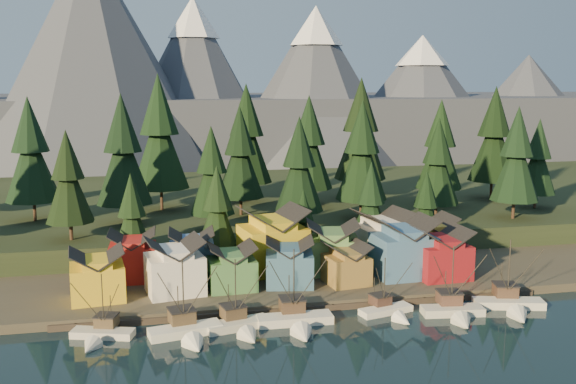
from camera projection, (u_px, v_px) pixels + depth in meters
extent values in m
plane|color=black|center=(335.00, 349.00, 89.17)|extent=(500.00, 500.00, 0.00)
cube|color=#3D372C|center=(279.00, 265.00, 127.59)|extent=(400.00, 50.00, 1.50)
cube|color=black|center=(243.00, 207.00, 175.40)|extent=(420.00, 100.00, 6.00)
cube|color=#3F352D|center=(307.00, 306.00, 104.98)|extent=(80.00, 4.00, 1.00)
cube|color=#484B5D|center=(200.00, 126.00, 317.93)|extent=(560.00, 160.00, 30.00)
cone|color=#484B5D|center=(92.00, 60.00, 245.76)|extent=(100.00, 100.00, 90.00)
cone|color=#484B5D|center=(195.00, 83.00, 272.86)|extent=(80.00, 80.00, 72.00)
cone|color=white|center=(193.00, 17.00, 268.23)|extent=(22.40, 22.40, 17.28)
cone|color=#484B5D|center=(315.00, 88.00, 271.93)|extent=(84.00, 84.00, 68.00)
cone|color=white|center=(316.00, 26.00, 267.55)|extent=(23.52, 23.52, 16.32)
cone|color=#484B5D|center=(421.00, 99.00, 299.52)|extent=(92.00, 92.00, 58.00)
cone|color=white|center=(422.00, 50.00, 295.78)|extent=(25.76, 25.76, 13.92)
cone|color=#484B5D|center=(526.00, 106.00, 320.26)|extent=(88.00, 88.00, 50.00)
cube|color=beige|center=(103.00, 335.00, 93.36)|extent=(9.45, 5.32, 1.48)
cone|color=beige|center=(89.00, 349.00, 88.50)|extent=(3.57, 3.77, 2.78)
cube|color=black|center=(103.00, 338.00, 93.46)|extent=(9.68, 5.43, 0.32)
cube|color=brown|center=(107.00, 321.00, 94.74)|extent=(3.66, 3.53, 1.67)
cube|color=black|center=(106.00, 315.00, 94.58)|extent=(3.89, 3.77, 0.19)
cylinder|color=black|center=(103.00, 301.00, 93.08)|extent=(0.17, 0.17, 8.35)
cylinder|color=black|center=(111.00, 308.00, 96.36)|extent=(0.13, 0.13, 4.08)
cube|color=white|center=(185.00, 332.00, 94.15)|extent=(11.08, 5.36, 1.80)
cone|color=white|center=(196.00, 347.00, 88.87)|extent=(4.02, 4.21, 3.38)
cube|color=black|center=(185.00, 336.00, 94.27)|extent=(11.34, 5.47, 0.39)
cube|color=brown|center=(182.00, 316.00, 95.62)|extent=(4.19, 4.01, 2.03)
cube|color=black|center=(182.00, 309.00, 95.43)|extent=(4.45, 4.28, 0.23)
cylinder|color=black|center=(183.00, 292.00, 93.74)|extent=(0.20, 0.20, 10.14)
cylinder|color=black|center=(178.00, 302.00, 97.35)|extent=(0.16, 0.16, 4.96)
cube|color=beige|center=(237.00, 326.00, 96.53)|extent=(10.26, 5.28, 1.69)
cone|color=beige|center=(251.00, 339.00, 91.73)|extent=(3.83, 3.97, 3.16)
cube|color=black|center=(237.00, 330.00, 96.63)|extent=(10.50, 5.38, 0.37)
cube|color=#4D3C29|center=(233.00, 312.00, 97.85)|extent=(3.99, 3.83, 1.90)
cube|color=black|center=(233.00, 305.00, 97.67)|extent=(4.25, 4.09, 0.21)
cylinder|color=black|center=(235.00, 290.00, 96.12)|extent=(0.19, 0.19, 9.48)
cylinder|color=black|center=(228.00, 299.00, 99.42)|extent=(0.15, 0.15, 4.63)
cube|color=silver|center=(295.00, 321.00, 98.58)|extent=(11.64, 3.61, 1.84)
cone|color=silver|center=(304.00, 337.00, 92.44)|extent=(3.50, 4.01, 3.44)
cube|color=black|center=(295.00, 325.00, 98.70)|extent=(11.92, 3.67, 0.40)
cube|color=#483526|center=(292.00, 305.00, 100.33)|extent=(3.72, 3.49, 2.06)
cube|color=black|center=(292.00, 298.00, 100.14)|extent=(3.95, 3.73, 0.23)
cylinder|color=black|center=(294.00, 282.00, 98.25)|extent=(0.21, 0.21, 10.32)
cylinder|color=black|center=(289.00, 290.00, 102.38)|extent=(0.16, 0.16, 5.05)
cube|color=white|center=(386.00, 311.00, 102.89)|extent=(9.24, 4.74, 1.44)
cone|color=white|center=(404.00, 321.00, 98.59)|extent=(3.34, 3.58, 2.69)
cube|color=black|center=(386.00, 315.00, 102.98)|extent=(9.46, 4.83, 0.31)
cube|color=#462E25|center=(380.00, 300.00, 104.09)|extent=(3.44, 3.30, 1.62)
cube|color=black|center=(380.00, 295.00, 103.94)|extent=(3.65, 3.52, 0.18)
cylinder|color=black|center=(385.00, 282.00, 102.57)|extent=(0.16, 0.16, 8.08)
cylinder|color=black|center=(374.00, 289.00, 105.50)|extent=(0.13, 0.13, 3.95)
cube|color=beige|center=(452.00, 312.00, 102.35)|extent=(10.08, 4.50, 1.76)
cone|color=beige|center=(464.00, 325.00, 97.10)|extent=(3.69, 3.72, 3.30)
cube|color=black|center=(452.00, 316.00, 102.46)|extent=(10.33, 4.58, 0.39)
cube|color=brown|center=(449.00, 298.00, 103.81)|extent=(3.91, 3.72, 1.98)
cube|color=black|center=(449.00, 292.00, 103.63)|extent=(4.16, 3.97, 0.22)
cylinder|color=black|center=(453.00, 276.00, 101.95)|extent=(0.20, 0.20, 9.91)
cylinder|color=black|center=(445.00, 285.00, 105.54)|extent=(0.15, 0.15, 4.85)
cube|color=silver|center=(508.00, 305.00, 105.70)|extent=(11.77, 5.99, 1.79)
cone|color=silver|center=(520.00, 318.00, 99.60)|extent=(4.18, 4.55, 3.35)
cube|color=black|center=(508.00, 309.00, 105.82)|extent=(12.05, 6.11, 0.39)
cube|color=#4C3628|center=(505.00, 291.00, 107.45)|extent=(4.28, 4.12, 2.01)
cube|color=black|center=(506.00, 284.00, 107.26)|extent=(4.55, 4.39, 0.22)
cylinder|color=black|center=(509.00, 269.00, 105.39)|extent=(0.20, 0.20, 10.05)
cylinder|color=black|center=(502.00, 278.00, 109.49)|extent=(0.16, 0.16, 4.91)
cube|color=gold|center=(98.00, 282.00, 104.57)|extent=(9.20, 8.27, 5.79)
cube|color=gold|center=(97.00, 262.00, 103.98)|extent=(5.42, 7.70, 1.18)
cube|color=white|center=(175.00, 274.00, 107.74)|extent=(10.29, 9.46, 6.56)
cube|color=white|center=(174.00, 252.00, 107.08)|extent=(6.24, 8.63, 1.28)
cube|color=#42753F|center=(232.00, 273.00, 110.37)|extent=(8.19, 7.68, 5.29)
cube|color=#42753F|center=(231.00, 255.00, 109.83)|extent=(4.62, 7.41, 1.12)
cube|color=#315875|center=(289.00, 269.00, 112.13)|extent=(9.32, 8.55, 5.75)
cube|color=#315875|center=(289.00, 250.00, 111.55)|extent=(5.69, 7.74, 1.15)
cube|color=olive|center=(346.00, 270.00, 113.09)|extent=(7.83, 7.83, 4.97)
cube|color=olive|center=(347.00, 253.00, 112.59)|extent=(4.71, 7.27, 0.98)
cube|color=#3B638D|center=(403.00, 256.00, 117.24)|extent=(10.74, 9.19, 7.61)
cube|color=#3B638D|center=(404.00, 232.00, 116.48)|extent=(6.09, 8.79, 1.45)
cube|color=maroon|center=(441.00, 261.00, 116.46)|extent=(9.36, 8.27, 6.24)
cube|color=maroon|center=(442.00, 241.00, 115.83)|extent=(5.27, 7.96, 1.28)
cube|color=#A21C19|center=(133.00, 262.00, 115.02)|extent=(8.37, 7.48, 6.36)
cube|color=#A21C19|center=(132.00, 242.00, 114.39)|extent=(4.68, 7.24, 1.15)
cube|color=#3D5D90|center=(192.00, 262.00, 115.44)|extent=(8.30, 7.83, 6.46)
cube|color=#3D5D90|center=(191.00, 241.00, 114.80)|extent=(4.72, 7.51, 1.12)
cube|color=gold|center=(273.00, 249.00, 120.27)|extent=(12.84, 11.46, 8.50)
cube|color=gold|center=(273.00, 223.00, 119.42)|extent=(7.78, 10.38, 1.59)
cube|color=#4F7B42|center=(332.00, 255.00, 119.41)|extent=(10.70, 9.37, 6.66)
cube|color=#4F7B42|center=(332.00, 234.00, 118.74)|extent=(6.50, 8.44, 1.33)
cube|color=beige|center=(382.00, 245.00, 125.01)|extent=(10.90, 10.00, 7.54)
cube|color=beige|center=(383.00, 223.00, 124.26)|extent=(6.56, 9.16, 1.36)
cube|color=#B88C2F|center=(430.00, 246.00, 125.79)|extent=(8.46, 7.93, 6.87)
cube|color=#B88C2F|center=(431.00, 226.00, 125.11)|extent=(4.66, 7.77, 1.19)
cylinder|color=#332319|center=(35.00, 210.00, 142.98)|extent=(0.70, 0.70, 4.87)
cone|color=black|center=(31.00, 163.00, 141.19)|extent=(11.90, 11.90, 16.77)
cone|color=black|center=(29.00, 124.00, 139.73)|extent=(8.11, 8.11, 12.17)
cylinder|color=#332319|center=(71.00, 230.00, 125.85)|extent=(0.70, 0.70, 3.81)
cone|color=black|center=(69.00, 189.00, 124.45)|extent=(9.32, 9.32, 13.14)
cone|color=black|center=(67.00, 154.00, 123.30)|extent=(6.36, 6.36, 9.54)
cylinder|color=#332319|center=(126.00, 213.00, 139.38)|extent=(0.70, 0.70, 4.99)
cone|color=black|center=(123.00, 164.00, 137.54)|extent=(12.20, 12.20, 17.19)
cone|color=black|center=(122.00, 122.00, 136.04)|extent=(8.32, 8.32, 12.48)
cylinder|color=#332319|center=(162.00, 198.00, 155.42)|extent=(0.70, 0.70, 5.75)
cone|color=black|center=(160.00, 147.00, 153.31)|extent=(14.05, 14.05, 19.80)
cone|color=black|center=(158.00, 104.00, 151.57)|extent=(9.58, 9.58, 14.37)
cylinder|color=#332319|center=(213.00, 222.00, 133.54)|extent=(0.70, 0.70, 3.86)
cone|color=black|center=(212.00, 182.00, 132.12)|extent=(9.43, 9.43, 13.28)
cone|color=black|center=(211.00, 149.00, 130.96)|extent=(6.43, 6.43, 9.64)
cylinder|color=#332319|center=(241.00, 205.00, 149.59)|extent=(0.70, 0.70, 4.45)
cone|color=black|center=(240.00, 164.00, 147.96)|extent=(10.87, 10.87, 15.31)
cone|color=black|center=(240.00, 130.00, 146.62)|extent=(7.41, 7.41, 11.11)
cylinder|color=#332319|center=(299.00, 219.00, 135.29)|extent=(0.70, 0.70, 4.17)
cone|color=black|center=(299.00, 177.00, 133.76)|extent=(10.20, 10.20, 14.38)
cone|color=black|center=(299.00, 141.00, 132.50)|extent=(6.96, 6.96, 10.44)
cylinder|color=#332319|center=(309.00, 197.00, 160.01)|extent=(0.70, 0.70, 4.85)
cone|color=black|center=(309.00, 155.00, 158.23)|extent=(11.85, 11.85, 16.69)
cone|color=black|center=(309.00, 120.00, 156.77)|extent=(8.08, 8.08, 12.12)
cylinder|color=#332319|center=(361.00, 208.00, 145.29)|extent=(0.70, 0.70, 4.71)
cone|color=black|center=(362.00, 164.00, 143.56)|extent=(11.52, 11.52, 16.23)
cone|color=black|center=(362.00, 126.00, 142.14)|extent=(7.85, 7.85, 11.78)
cylinder|color=#332319|center=(360.00, 188.00, 170.95)|extent=(0.70, 0.70, 5.60)
cone|color=black|center=(360.00, 142.00, 168.89)|extent=(13.69, 13.69, 19.30)
cone|color=black|center=(361.00, 104.00, 167.21)|extent=(9.34, 9.34, 14.01)
cylinder|color=#332319|center=(436.00, 211.00, 143.82)|extent=(0.70, 0.70, 4.03)
cone|color=black|center=(437.00, 173.00, 142.34)|extent=(9.86, 9.86, 13.90)
cone|color=black|center=(439.00, 140.00, 141.12)|extent=(6.72, 6.72, 10.09)
cylinder|color=#332319|center=(438.00, 196.00, 160.83)|extent=(0.70, 0.70, 4.67)
cone|color=black|center=(440.00, 156.00, 159.12)|extent=(11.41, 11.41, 16.08)
cone|color=black|center=(441.00, 123.00, 157.71)|extent=(7.78, 7.78, 11.67)
cylinder|color=#332319|center=(513.00, 209.00, 145.56)|extent=(0.70, 0.70, 4.47)
cone|color=black|center=(516.00, 166.00, 143.92)|extent=(10.93, 10.93, 15.41)
cone|color=black|center=(518.00, 131.00, 142.57)|extent=(7.45, 7.45, 11.18)
cylinder|color=#332319|center=(491.00, 189.00, 170.27)|extent=(0.70, 0.70, 5.21)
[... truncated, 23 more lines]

